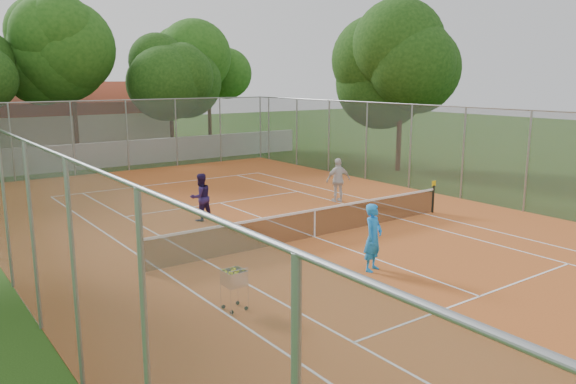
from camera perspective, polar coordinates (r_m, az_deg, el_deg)
ground at (r=18.72m, az=2.71°, el=-4.64°), size 120.00×120.00×0.00m
court_pad at (r=18.72m, az=2.71°, el=-4.61°), size 18.00×34.00×0.02m
court_lines at (r=18.72m, az=2.71°, el=-4.58°), size 10.98×23.78×0.01m
tennis_net at (r=18.59m, az=2.72°, el=-3.13°), size 11.88×0.10×0.98m
perimeter_fence at (r=18.27m, az=2.77°, el=1.39°), size 18.00×34.00×4.00m
boundary_wall at (r=35.17m, az=-17.03°, el=3.73°), size 26.00×0.30×1.50m
clubhouse at (r=44.11m, az=-23.93°, el=6.62°), size 16.40×9.00×4.40m
tropical_trees at (r=37.74m, az=-18.94°, el=10.59°), size 29.00×19.00×10.00m
player_near at (r=15.46m, az=8.65°, el=-4.59°), size 0.79×0.65×1.87m
player_far_left at (r=20.89m, az=-8.86°, el=-0.52°), size 0.92×0.75×1.76m
player_far_right at (r=23.88m, az=5.13°, el=1.22°), size 1.18×0.73×1.87m
ball_hopper at (r=12.92m, az=-5.47°, el=-9.72°), size 0.55×0.55×1.03m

